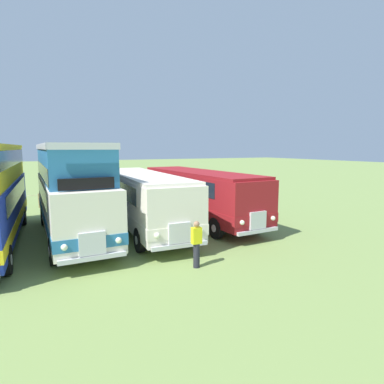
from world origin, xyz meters
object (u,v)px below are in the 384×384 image
Objects in this scene: bus_eighth_in_row at (142,197)px; bus_ninth_in_row at (198,192)px; bus_seventh_in_row at (71,189)px; marshal_person at (197,244)px.

bus_ninth_in_row is (3.55, 0.30, -0.00)m from bus_eighth_in_row.
bus_seventh_in_row is at bearing -176.92° from bus_ninth_in_row.
bus_ninth_in_row reaches higher than marshal_person.
bus_eighth_in_row and bus_ninth_in_row have the same top height.
marshal_person is at bearing -60.27° from bus_seventh_in_row.
bus_eighth_in_row reaches higher than marshal_person.
bus_ninth_in_row is at bearing 4.76° from bus_eighth_in_row.
bus_eighth_in_row is at bearing 1.39° from bus_seventh_in_row.
bus_eighth_in_row is at bearing 90.47° from marshal_person.
bus_seventh_in_row is 7.43m from marshal_person.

